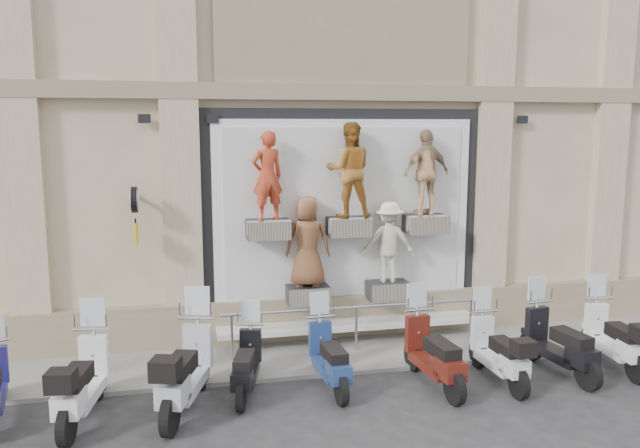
{
  "coord_description": "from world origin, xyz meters",
  "views": [
    {
      "loc": [
        -3.03,
        -8.77,
        4.21
      ],
      "look_at": [
        -0.71,
        1.9,
        2.5
      ],
      "focal_mm": 35.0,
      "sensor_mm": 36.0,
      "label": 1
    }
  ],
  "objects_px": {
    "scooter_c": "(185,355)",
    "clock_sign_bracket": "(135,208)",
    "guard_rail": "(356,330)",
    "scooter_d": "(246,352)",
    "scooter_e": "(329,345)",
    "scooter_h": "(560,330)",
    "scooter_i": "(615,325)",
    "scooter_g": "(499,339)",
    "scooter_b": "(81,366)",
    "scooter_f": "(434,340)"
  },
  "relations": [
    {
      "from": "clock_sign_bracket",
      "to": "scooter_e",
      "type": "relative_size",
      "value": 0.57
    },
    {
      "from": "clock_sign_bracket",
      "to": "scooter_d",
      "type": "bearing_deg",
      "value": -46.29
    },
    {
      "from": "scooter_e",
      "to": "scooter_g",
      "type": "height_order",
      "value": "scooter_g"
    },
    {
      "from": "scooter_d",
      "to": "guard_rail",
      "type": "bearing_deg",
      "value": 45.19
    },
    {
      "from": "clock_sign_bracket",
      "to": "scooter_b",
      "type": "height_order",
      "value": "clock_sign_bracket"
    },
    {
      "from": "guard_rail",
      "to": "scooter_c",
      "type": "height_order",
      "value": "scooter_c"
    },
    {
      "from": "guard_rail",
      "to": "scooter_g",
      "type": "xyz_separation_m",
      "value": [
        1.94,
        -1.76,
        0.28
      ]
    },
    {
      "from": "scooter_c",
      "to": "scooter_g",
      "type": "height_order",
      "value": "scooter_c"
    },
    {
      "from": "scooter_e",
      "to": "scooter_h",
      "type": "distance_m",
      "value": 3.98
    },
    {
      "from": "scooter_d",
      "to": "scooter_h",
      "type": "xyz_separation_m",
      "value": [
        5.3,
        -0.34,
        0.1
      ]
    },
    {
      "from": "guard_rail",
      "to": "scooter_i",
      "type": "xyz_separation_m",
      "value": [
        4.24,
        -1.6,
        0.31
      ]
    },
    {
      "from": "scooter_d",
      "to": "scooter_e",
      "type": "bearing_deg",
      "value": 10.8
    },
    {
      "from": "clock_sign_bracket",
      "to": "scooter_c",
      "type": "bearing_deg",
      "value": -70.34
    },
    {
      "from": "scooter_h",
      "to": "guard_rail",
      "type": "bearing_deg",
      "value": 144.39
    },
    {
      "from": "scooter_e",
      "to": "scooter_h",
      "type": "xyz_separation_m",
      "value": [
        3.97,
        -0.27,
        0.06
      ]
    },
    {
      "from": "clock_sign_bracket",
      "to": "scooter_f",
      "type": "relative_size",
      "value": 0.52
    },
    {
      "from": "scooter_e",
      "to": "clock_sign_bracket",
      "type": "bearing_deg",
      "value": 145.06
    },
    {
      "from": "scooter_h",
      "to": "scooter_c",
      "type": "bearing_deg",
      "value": 173.26
    },
    {
      "from": "scooter_d",
      "to": "clock_sign_bracket",
      "type": "bearing_deg",
      "value": 147.26
    },
    {
      "from": "clock_sign_bracket",
      "to": "scooter_d",
      "type": "height_order",
      "value": "clock_sign_bracket"
    },
    {
      "from": "scooter_b",
      "to": "scooter_i",
      "type": "height_order",
      "value": "scooter_b"
    },
    {
      "from": "guard_rail",
      "to": "scooter_b",
      "type": "bearing_deg",
      "value": -159.08
    },
    {
      "from": "clock_sign_bracket",
      "to": "guard_rail",
      "type": "bearing_deg",
      "value": -6.84
    },
    {
      "from": "guard_rail",
      "to": "clock_sign_bracket",
      "type": "bearing_deg",
      "value": 173.16
    },
    {
      "from": "clock_sign_bracket",
      "to": "scooter_b",
      "type": "xyz_separation_m",
      "value": [
        -0.67,
        -2.21,
        -1.98
      ]
    },
    {
      "from": "guard_rail",
      "to": "scooter_e",
      "type": "height_order",
      "value": "scooter_e"
    },
    {
      "from": "scooter_h",
      "to": "scooter_e",
      "type": "bearing_deg",
      "value": 168.67
    },
    {
      "from": "scooter_i",
      "to": "scooter_d",
      "type": "bearing_deg",
      "value": -177.4
    },
    {
      "from": "scooter_b",
      "to": "scooter_e",
      "type": "distance_m",
      "value": 3.74
    },
    {
      "from": "scooter_f",
      "to": "scooter_g",
      "type": "distance_m",
      "value": 1.12
    },
    {
      "from": "scooter_d",
      "to": "scooter_i",
      "type": "distance_m",
      "value": 6.42
    },
    {
      "from": "scooter_d",
      "to": "scooter_i",
      "type": "xyz_separation_m",
      "value": [
        6.42,
        -0.26,
        0.08
      ]
    },
    {
      "from": "scooter_d",
      "to": "scooter_g",
      "type": "xyz_separation_m",
      "value": [
        4.12,
        -0.42,
        0.05
      ]
    },
    {
      "from": "clock_sign_bracket",
      "to": "scooter_i",
      "type": "xyz_separation_m",
      "value": [
        8.14,
        -2.07,
        -2.03
      ]
    },
    {
      "from": "scooter_c",
      "to": "scooter_f",
      "type": "xyz_separation_m",
      "value": [
        3.94,
        0.05,
        -0.08
      ]
    },
    {
      "from": "clock_sign_bracket",
      "to": "scooter_g",
      "type": "bearing_deg",
      "value": -20.89
    },
    {
      "from": "scooter_c",
      "to": "scooter_b",
      "type": "bearing_deg",
      "value": -162.89
    },
    {
      "from": "scooter_c",
      "to": "scooter_i",
      "type": "distance_m",
      "value": 7.36
    },
    {
      "from": "scooter_c",
      "to": "scooter_i",
      "type": "xyz_separation_m",
      "value": [
        7.35,
        0.14,
        -0.1
      ]
    },
    {
      "from": "scooter_d",
      "to": "scooter_f",
      "type": "xyz_separation_m",
      "value": [
        3.0,
        -0.36,
        0.1
      ]
    },
    {
      "from": "scooter_d",
      "to": "scooter_i",
      "type": "bearing_deg",
      "value": 11.19
    },
    {
      "from": "scooter_f",
      "to": "scooter_d",
      "type": "bearing_deg",
      "value": 167.92
    },
    {
      "from": "scooter_b",
      "to": "clock_sign_bracket",
      "type": "bearing_deg",
      "value": 81.72
    },
    {
      "from": "guard_rail",
      "to": "scooter_d",
      "type": "height_order",
      "value": "scooter_d"
    },
    {
      "from": "scooter_c",
      "to": "scooter_h",
      "type": "xyz_separation_m",
      "value": [
        6.23,
        0.07,
        -0.08
      ]
    },
    {
      "from": "scooter_c",
      "to": "scooter_g",
      "type": "distance_m",
      "value": 5.05
    },
    {
      "from": "scooter_c",
      "to": "scooter_i",
      "type": "height_order",
      "value": "scooter_c"
    },
    {
      "from": "scooter_c",
      "to": "clock_sign_bracket",
      "type": "bearing_deg",
      "value": 126.83
    },
    {
      "from": "scooter_c",
      "to": "scooter_d",
      "type": "bearing_deg",
      "value": 40.73
    },
    {
      "from": "scooter_e",
      "to": "guard_rail",
      "type": "bearing_deg",
      "value": 55.5
    }
  ]
}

